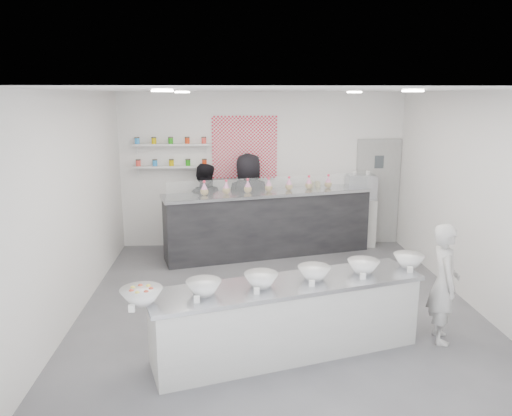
{
  "coord_description": "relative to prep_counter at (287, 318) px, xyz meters",
  "views": [
    {
      "loc": [
        -0.72,
        -6.65,
        2.93
      ],
      "look_at": [
        -0.29,
        0.4,
        1.33
      ],
      "focal_mm": 35.0,
      "sensor_mm": 36.0,
      "label": 1
    }
  ],
  "objects": [
    {
      "name": "floor",
      "position": [
        0.03,
        1.39,
        -0.43
      ],
      "size": [
        6.0,
        6.0,
        0.0
      ],
      "primitive_type": "plane",
      "color": "#515156",
      "rests_on": "ground"
    },
    {
      "name": "ceiling",
      "position": [
        0.03,
        1.39,
        2.57
      ],
      "size": [
        6.0,
        6.0,
        0.0
      ],
      "primitive_type": "plane",
      "rotation": [
        3.14,
        0.0,
        0.0
      ],
      "color": "white",
      "rests_on": "floor"
    },
    {
      "name": "back_wall",
      "position": [
        0.03,
        4.39,
        1.07
      ],
      "size": [
        5.5,
        0.0,
        5.5
      ],
      "primitive_type": "plane",
      "rotation": [
        1.57,
        0.0,
        0.0
      ],
      "color": "white",
      "rests_on": "floor"
    },
    {
      "name": "left_wall",
      "position": [
        -2.72,
        1.39,
        1.07
      ],
      "size": [
        0.0,
        6.0,
        6.0
      ],
      "primitive_type": "plane",
      "rotation": [
        1.57,
        0.0,
        1.57
      ],
      "color": "white",
      "rests_on": "floor"
    },
    {
      "name": "right_wall",
      "position": [
        2.78,
        1.39,
        1.07
      ],
      "size": [
        0.0,
        6.0,
        6.0
      ],
      "primitive_type": "plane",
      "rotation": [
        1.57,
        0.0,
        -1.57
      ],
      "color": "white",
      "rests_on": "floor"
    },
    {
      "name": "back_door",
      "position": [
        2.33,
        4.36,
        0.62
      ],
      "size": [
        0.88,
        0.04,
        2.1
      ],
      "primitive_type": "cube",
      "color": "#959693",
      "rests_on": "floor"
    },
    {
      "name": "pattern_panel",
      "position": [
        -0.32,
        4.36,
        1.52
      ],
      "size": [
        1.25,
        0.03,
        1.2
      ],
      "primitive_type": "cube",
      "color": "red",
      "rests_on": "back_wall"
    },
    {
      "name": "jar_shelf_lower",
      "position": [
        -1.72,
        4.29,
        1.17
      ],
      "size": [
        1.45,
        0.22,
        0.04
      ],
      "primitive_type": "cube",
      "color": "silver",
      "rests_on": "back_wall"
    },
    {
      "name": "jar_shelf_upper",
      "position": [
        -1.72,
        4.29,
        1.59
      ],
      "size": [
        1.45,
        0.22,
        0.04
      ],
      "primitive_type": "cube",
      "color": "silver",
      "rests_on": "back_wall"
    },
    {
      "name": "preserve_jars",
      "position": [
        -1.72,
        4.27,
        1.45
      ],
      "size": [
        1.45,
        0.1,
        0.56
      ],
      "primitive_type": null,
      "color": "#EE4439",
      "rests_on": "jar_shelf_lower"
    },
    {
      "name": "downlight_0",
      "position": [
        -1.37,
        0.39,
        2.55
      ],
      "size": [
        0.24,
        0.24,
        0.02
      ],
      "primitive_type": "cylinder",
      "color": "white",
      "rests_on": "ceiling"
    },
    {
      "name": "downlight_1",
      "position": [
        1.43,
        0.39,
        2.55
      ],
      "size": [
        0.24,
        0.24,
        0.02
      ],
      "primitive_type": "cylinder",
      "color": "white",
      "rests_on": "ceiling"
    },
    {
      "name": "downlight_2",
      "position": [
        -1.37,
        2.99,
        2.55
      ],
      "size": [
        0.24,
        0.24,
        0.02
      ],
      "primitive_type": "cylinder",
      "color": "white",
      "rests_on": "ceiling"
    },
    {
      "name": "downlight_3",
      "position": [
        1.43,
        2.99,
        2.55
      ],
      "size": [
        0.24,
        0.24,
        0.02
      ],
      "primitive_type": "cylinder",
      "color": "white",
      "rests_on": "ceiling"
    },
    {
      "name": "prep_counter",
      "position": [
        0.0,
        0.0,
        0.0
      ],
      "size": [
        3.25,
        1.59,
        0.87
      ],
      "primitive_type": "cube",
      "rotation": [
        0.0,
        0.0,
        0.29
      ],
      "color": "silver",
      "rests_on": "floor"
    },
    {
      "name": "back_bar",
      "position": [
        0.1,
        3.7,
        0.17
      ],
      "size": [
        3.94,
        1.64,
        1.2
      ],
      "primitive_type": "cube",
      "rotation": [
        0.0,
        0.0,
        0.25
      ],
      "color": "black",
      "rests_on": "floor"
    },
    {
      "name": "sneeze_guard",
      "position": [
        0.18,
        3.37,
        0.93
      ],
      "size": [
        3.72,
        0.95,
        0.33
      ],
      "primitive_type": "cube",
      "rotation": [
        0.0,
        0.0,
        0.25
      ],
      "color": "white",
      "rests_on": "back_bar"
    },
    {
      "name": "espresso_ledge",
      "position": [
        1.58,
        4.17,
        0.06
      ],
      "size": [
        1.32,
        0.42,
        0.98
      ],
      "primitive_type": "cube",
      "color": "silver",
      "rests_on": "floor"
    },
    {
      "name": "espresso_machine",
      "position": [
        1.94,
        4.17,
        0.76
      ],
      "size": [
        0.56,
        0.39,
        0.43
      ],
      "primitive_type": "cube",
      "color": "#93969E",
      "rests_on": "espresso_ledge"
    },
    {
      "name": "cup_stacks",
      "position": [
        1.03,
        4.17,
        0.71
      ],
      "size": [
        0.24,
        0.24,
        0.32
      ],
      "primitive_type": null,
      "color": "#CBC687",
      "rests_on": "espresso_ledge"
    },
    {
      "name": "prep_bowls",
      "position": [
        0.0,
        0.0,
        0.51
      ],
      "size": [
        3.62,
        1.49,
        0.15
      ],
      "primitive_type": null,
      "rotation": [
        0.0,
        0.0,
        0.29
      ],
      "color": "white",
      "rests_on": "prep_counter"
    },
    {
      "name": "label_cards",
      "position": [
        -0.14,
        -0.49,
        0.47
      ],
      "size": [
        3.31,
        0.04,
        0.07
      ],
      "primitive_type": null,
      "color": "white",
      "rests_on": "prep_counter"
    },
    {
      "name": "cookie_bags",
      "position": [
        0.1,
        3.7,
        0.9
      ],
      "size": [
        2.5,
        0.76,
        0.26
      ],
      "primitive_type": null,
      "rotation": [
        0.0,
        0.0,
        0.25
      ],
      "color": "#FF82C7",
      "rests_on": "back_bar"
    },
    {
      "name": "woman_prep",
      "position": [
        1.91,
        0.21,
        0.3
      ],
      "size": [
        0.45,
        0.59,
        1.47
      ],
      "primitive_type": "imported",
      "rotation": [
        0.0,
        0.0,
        1.38
      ],
      "color": "beige",
      "rests_on": "floor"
    },
    {
      "name": "staff_left",
      "position": [
        -1.11,
        3.99,
        0.41
      ],
      "size": [
        0.92,
        0.78,
        1.69
      ],
      "primitive_type": "imported",
      "rotation": [
        0.0,
        0.0,
        2.96
      ],
      "color": "black",
      "rests_on": "floor"
    },
    {
      "name": "staff_right",
      "position": [
        -0.26,
        3.95,
        0.51
      ],
      "size": [
        1.03,
        0.79,
        1.88
      ],
      "primitive_type": "imported",
      "rotation": [
        0.0,
        0.0,
        3.37
      ],
      "color": "black",
      "rests_on": "floor"
    }
  ]
}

